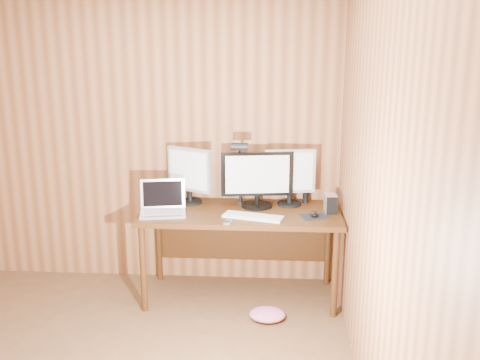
# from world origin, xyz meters

# --- Properties ---
(room_shell) EXTENTS (4.00, 4.00, 4.00)m
(room_shell) POSITION_xyz_m (0.00, 0.00, 1.25)
(room_shell) COLOR brown
(room_shell) RESTS_ON ground
(desk) EXTENTS (1.60, 0.70, 0.75)m
(desk) POSITION_xyz_m (0.93, 1.70, 0.63)
(desk) COLOR #3E210C
(desk) RESTS_ON floor
(monitor_center) EXTENTS (0.59, 0.26, 0.46)m
(monitor_center) POSITION_xyz_m (1.06, 1.76, 0.99)
(monitor_center) COLOR black
(monitor_center) RESTS_ON desk
(monitor_left) EXTENTS (0.39, 0.23, 0.47)m
(monitor_left) POSITION_xyz_m (0.49, 1.82, 1.01)
(monitor_left) COLOR black
(monitor_left) RESTS_ON desk
(monitor_right) EXTENTS (0.42, 0.20, 0.47)m
(monitor_right) POSITION_xyz_m (1.33, 1.82, 1.00)
(monitor_right) COLOR black
(monitor_right) RESTS_ON desk
(laptop) EXTENTS (0.40, 0.33, 0.25)m
(laptop) POSITION_xyz_m (0.32, 1.55, 0.81)
(laptop) COLOR silver
(laptop) RESTS_ON desk
(keyboard) EXTENTS (0.48, 0.26, 0.02)m
(keyboard) POSITION_xyz_m (1.04, 1.46, 0.76)
(keyboard) COLOR white
(keyboard) RESTS_ON desk
(mousepad) EXTENTS (0.24, 0.21, 0.00)m
(mousepad) POSITION_xyz_m (1.51, 1.52, 0.75)
(mousepad) COLOR black
(mousepad) RESTS_ON desk
(mouse) EXTENTS (0.08, 0.12, 0.04)m
(mouse) POSITION_xyz_m (1.51, 1.52, 0.77)
(mouse) COLOR black
(mouse) RESTS_ON mousepad
(hard_drive) EXTENTS (0.10, 0.14, 0.14)m
(hard_drive) POSITION_xyz_m (1.65, 1.64, 0.82)
(hard_drive) COLOR silver
(hard_drive) RESTS_ON desk
(phone) EXTENTS (0.06, 0.10, 0.01)m
(phone) POSITION_xyz_m (0.85, 1.33, 0.76)
(phone) COLOR silver
(phone) RESTS_ON desk
(speaker) EXTENTS (0.05, 0.05, 0.12)m
(speaker) POSITION_xyz_m (1.46, 1.90, 0.81)
(speaker) COLOR black
(speaker) RESTS_ON desk
(desk_lamp) EXTENTS (0.13, 0.19, 0.58)m
(desk_lamp) POSITION_xyz_m (0.92, 1.76, 1.11)
(desk_lamp) COLOR black
(desk_lamp) RESTS_ON desk
(fabric_pile) EXTENTS (0.32, 0.29, 0.09)m
(fabric_pile) POSITION_xyz_m (1.16, 1.25, 0.04)
(fabric_pile) COLOR #CF6490
(fabric_pile) RESTS_ON floor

